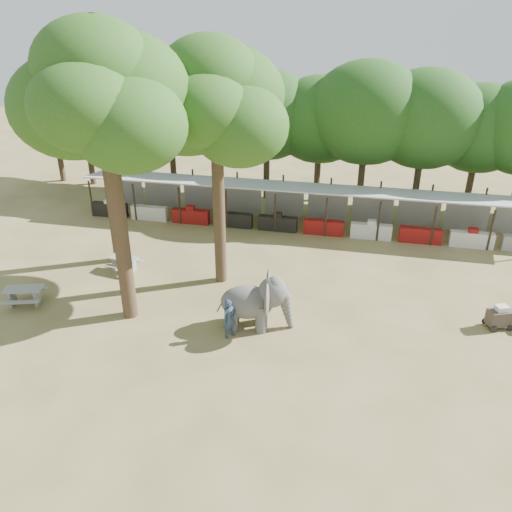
% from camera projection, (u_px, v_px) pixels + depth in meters
% --- Properties ---
extents(ground, '(100.00, 100.00, 0.00)m').
position_uv_depth(ground, '(253.00, 361.00, 19.10)').
color(ground, brown).
rests_on(ground, ground).
extents(vendor_stalls, '(28.00, 2.99, 2.80)m').
position_uv_depth(vendor_stalls, '(303.00, 209.00, 30.75)').
color(vendor_stalls, '#A2A4AA').
rests_on(vendor_stalls, ground).
extents(yard_tree_left, '(7.10, 6.90, 11.02)m').
position_uv_depth(yard_tree_left, '(99.00, 103.00, 23.65)').
color(yard_tree_left, '#332316').
rests_on(yard_tree_left, ground).
extents(yard_tree_center, '(7.10, 6.90, 12.04)m').
position_uv_depth(yard_tree_center, '(102.00, 98.00, 18.22)').
color(yard_tree_center, '#332316').
rests_on(yard_tree_center, ground).
extents(yard_tree_back, '(7.10, 6.90, 11.36)m').
position_uv_depth(yard_tree_back, '(214.00, 103.00, 21.44)').
color(yard_tree_back, '#332316').
rests_on(yard_tree_back, ground).
extents(backdrop_trees, '(46.46, 5.95, 8.33)m').
position_uv_depth(backdrop_trees, '(316.00, 122.00, 33.41)').
color(backdrop_trees, '#332316').
rests_on(backdrop_trees, ground).
extents(elephant, '(3.20, 2.41, 2.40)m').
position_uv_depth(elephant, '(256.00, 302.00, 20.72)').
color(elephant, '#4A4747').
rests_on(elephant, ground).
extents(handler, '(0.70, 0.74, 1.71)m').
position_uv_depth(handler, '(229.00, 319.00, 20.19)').
color(handler, '#26384C').
rests_on(handler, ground).
extents(picnic_table_near, '(2.04, 1.93, 0.83)m').
position_uv_depth(picnic_table_near, '(24.00, 294.00, 22.62)').
color(picnic_table_near, gray).
rests_on(picnic_table_near, ground).
extents(picnic_table_far, '(1.69, 1.56, 0.74)m').
position_uv_depth(picnic_table_far, '(124.00, 262.00, 25.68)').
color(picnic_table_far, gray).
rests_on(picnic_table_far, ground).
extents(cart_back, '(1.25, 1.04, 1.05)m').
position_uv_depth(cart_back, '(500.00, 317.00, 20.93)').
color(cart_back, '#352B24').
rests_on(cart_back, ground).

